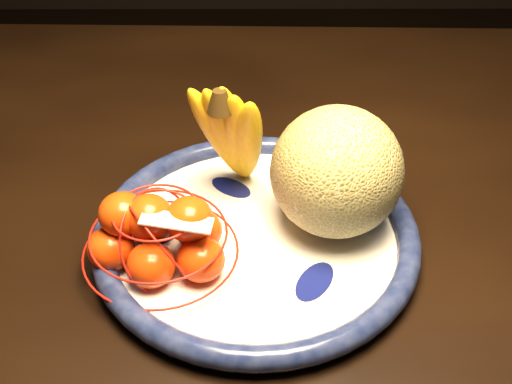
{
  "coord_description": "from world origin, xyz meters",
  "views": [
    {
      "loc": [
        -0.14,
        -0.75,
        1.28
      ],
      "look_at": [
        -0.14,
        -0.2,
        0.84
      ],
      "focal_mm": 45.0,
      "sensor_mm": 36.0,
      "label": 1
    }
  ],
  "objects_px": {
    "cantaloupe": "(337,172)",
    "dining_table": "(367,228)",
    "banana_bunch": "(234,132)",
    "mandarin_bag": "(159,235)",
    "fruit_bowl": "(256,235)"
  },
  "relations": [
    {
      "from": "cantaloupe",
      "to": "dining_table",
      "type": "bearing_deg",
      "value": 55.96
    },
    {
      "from": "cantaloupe",
      "to": "banana_bunch",
      "type": "xyz_separation_m",
      "value": [
        -0.11,
        0.06,
        0.01
      ]
    },
    {
      "from": "cantaloupe",
      "to": "mandarin_bag",
      "type": "height_order",
      "value": "cantaloupe"
    },
    {
      "from": "cantaloupe",
      "to": "banana_bunch",
      "type": "distance_m",
      "value": 0.13
    },
    {
      "from": "dining_table",
      "to": "fruit_bowl",
      "type": "height_order",
      "value": "fruit_bowl"
    },
    {
      "from": "banana_bunch",
      "to": "mandarin_bag",
      "type": "relative_size",
      "value": 0.8
    },
    {
      "from": "dining_table",
      "to": "mandarin_bag",
      "type": "distance_m",
      "value": 0.33
    },
    {
      "from": "banana_bunch",
      "to": "mandarin_bag",
      "type": "bearing_deg",
      "value": -99.04
    },
    {
      "from": "banana_bunch",
      "to": "fruit_bowl",
      "type": "bearing_deg",
      "value": -49.06
    },
    {
      "from": "fruit_bowl",
      "to": "mandarin_bag",
      "type": "distance_m",
      "value": 0.11
    },
    {
      "from": "banana_bunch",
      "to": "mandarin_bag",
      "type": "xyz_separation_m",
      "value": [
        -0.08,
        -0.12,
        -0.05
      ]
    },
    {
      "from": "banana_bunch",
      "to": "mandarin_bag",
      "type": "height_order",
      "value": "banana_bunch"
    },
    {
      "from": "fruit_bowl",
      "to": "banana_bunch",
      "type": "distance_m",
      "value": 0.12
    },
    {
      "from": "dining_table",
      "to": "banana_bunch",
      "type": "bearing_deg",
      "value": -167.19
    },
    {
      "from": "fruit_bowl",
      "to": "mandarin_bag",
      "type": "bearing_deg",
      "value": -160.16
    }
  ]
}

